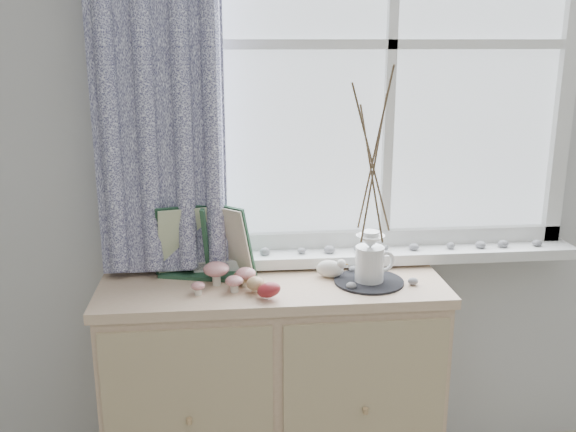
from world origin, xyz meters
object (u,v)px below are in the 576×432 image
object	(u,v)px
toadstool_cluster	(225,274)
twig_pitcher	(373,160)
sideboard	(273,390)
botanical_book	(206,243)

from	to	relation	value
toadstool_cluster	twig_pitcher	world-z (taller)	twig_pitcher
sideboard	toadstool_cluster	bearing A→B (deg)	-168.79
twig_pitcher	toadstool_cluster	bearing A→B (deg)	157.04
botanical_book	toadstool_cluster	world-z (taller)	botanical_book
botanical_book	toadstool_cluster	bearing A→B (deg)	-37.18
botanical_book	twig_pitcher	distance (m)	0.64
sideboard	botanical_book	xyz separation A→B (m)	(-0.23, 0.05, 0.56)
toadstool_cluster	twig_pitcher	bearing A→B (deg)	-0.67
sideboard	toadstool_cluster	distance (m)	0.50
sideboard	botanical_book	size ratio (longest dim) A/B	3.08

